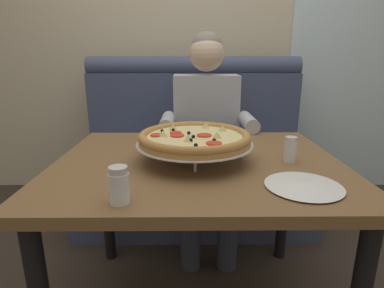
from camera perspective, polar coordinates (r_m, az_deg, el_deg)
The scene contains 10 objects.
back_wall_with_window at distance 2.68m, azimuth 0.22°, elevation 21.78°, with size 6.00×0.12×2.80m, color beige.
window_panel at distance 2.94m, azimuth 29.11°, elevation 19.37°, with size 1.10×0.02×2.80m, color white.
booth_bench at distance 2.21m, azimuth 0.39°, elevation -3.30°, with size 1.58×0.78×1.13m.
dining_table at distance 1.26m, azimuth 1.09°, elevation -6.84°, with size 1.13×0.91×0.73m.
diner_main at distance 1.87m, azimuth 2.73°, elevation 3.02°, with size 0.54×0.64×1.27m.
pizza at distance 1.20m, azimuth 0.47°, elevation 1.06°, with size 0.46×0.46×0.13m.
shaker_pepper_flakes at distance 0.89m, azimuth -13.37°, elevation -7.91°, with size 0.06×0.06×0.11m.
shaker_oregano at distance 1.26m, azimuth 17.77°, elevation -1.27°, with size 0.05×0.05×0.10m.
plate_near_left at distance 1.04m, azimuth 20.04°, elevation -7.05°, with size 0.24×0.24×0.02m.
patio_chair at distance 3.56m, azimuth 20.47°, elevation 5.17°, with size 0.40×0.40×0.86m.
Camera 1 is at (-0.03, -1.16, 1.13)m, focal length 28.70 mm.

